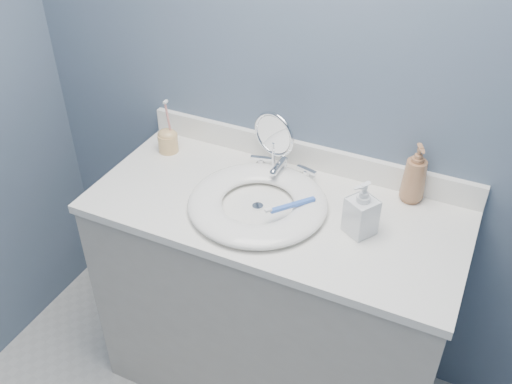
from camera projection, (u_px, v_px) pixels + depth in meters
The scene contains 12 objects.
back_wall at pixel (312, 82), 1.85m from camera, with size 2.20×0.02×2.40m, color slate.
vanity_cabinet at pixel (273, 304), 2.11m from camera, with size 1.20×0.55×0.85m, color #B0ABA1.
countertop at pixel (276, 210), 1.85m from camera, with size 1.22×0.57×0.03m, color white.
backsplash at pixel (306, 155), 2.01m from camera, with size 1.22×0.02×0.09m, color white.
basin at pixel (258, 203), 1.82m from camera, with size 0.45×0.45×0.04m, color white, non-canonical shape.
drain at pixel (258, 206), 1.83m from camera, with size 0.04×0.04×0.01m, color silver.
faucet at pixel (282, 170), 1.96m from camera, with size 0.25×0.13×0.07m.
makeup_mirror at pixel (274, 142), 1.91m from camera, with size 0.16×0.09×0.24m.
soap_bottle_amber at pixel (415, 173), 1.81m from camera, with size 0.08×0.08×0.21m, color #9A6845.
soap_bottle_clear at pixel (362, 208), 1.69m from camera, with size 0.08×0.08×0.18m, color silver.
toothbrush_holder at pixel (168, 140), 2.08m from camera, with size 0.07×0.07×0.21m.
toothbrush_lying at pixel (291, 206), 1.77m from camera, with size 0.12×0.14×0.02m.
Camera 1 is at (0.56, -0.37, 2.00)m, focal length 40.00 mm.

